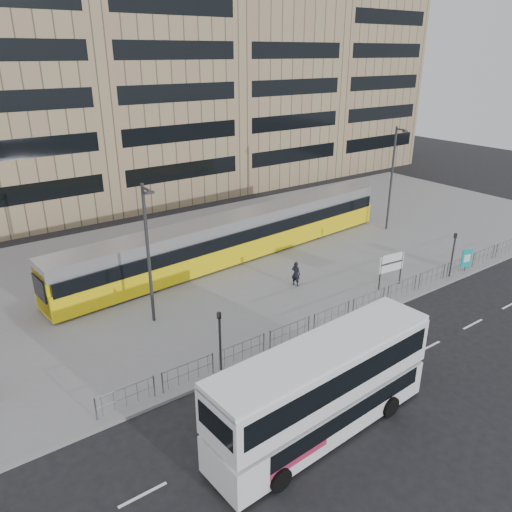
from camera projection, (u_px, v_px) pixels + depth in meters
ground at (346, 327)px, 27.91m from camera, size 120.00×120.00×0.00m
plaza at (229, 259)px, 36.87m from camera, size 64.00×24.00×0.15m
kerb at (346, 325)px, 27.91m from camera, size 64.00×0.25×0.17m
building_row at (117, 66)px, 49.53m from camera, size 70.40×18.40×31.20m
pedestrian_barrier at (366, 298)px, 28.99m from camera, size 32.07×0.07×1.10m
road_markings at (417, 353)px, 25.45m from camera, size 62.00×0.12×0.01m
double_decker_bus at (323, 386)px, 19.42m from camera, size 10.21×2.97×4.04m
tram at (236, 236)px, 36.30m from camera, size 28.09×4.89×3.30m
station_sign at (391, 264)px, 31.76m from camera, size 1.97×0.30×2.27m
ad_panel at (467, 258)px, 34.26m from camera, size 0.86×0.24×1.62m
pedestrian at (296, 274)px, 32.21m from camera, size 0.59×0.71×1.66m
traffic_light_west at (220, 334)px, 23.15m from camera, size 0.19×0.22×3.10m
traffic_light_east at (453, 249)px, 33.07m from camera, size 0.18×0.22×3.10m
lamp_post_west at (148, 250)px, 26.59m from camera, size 0.45×1.04×7.93m
lamp_post_east at (392, 175)px, 41.11m from camera, size 0.45×1.04×8.62m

